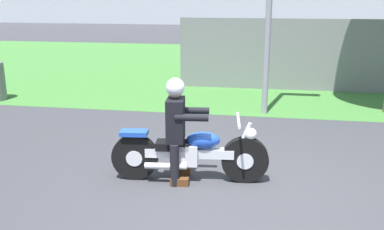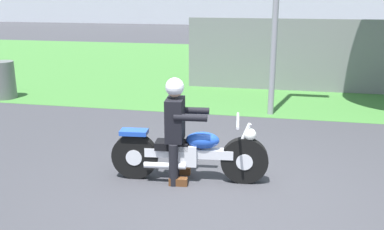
% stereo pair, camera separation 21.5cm
% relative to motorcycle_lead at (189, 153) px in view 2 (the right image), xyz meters
% --- Properties ---
extents(ground, '(120.00, 120.00, 0.00)m').
position_rel_motorcycle_lead_xyz_m(ground, '(0.44, -0.49, -0.38)').
color(ground, '#38383D').
extents(grass_verge, '(60.00, 12.00, 0.01)m').
position_rel_motorcycle_lead_xyz_m(grass_verge, '(0.44, 9.23, -0.38)').
color(grass_verge, '#3D7533').
rests_on(grass_verge, ground).
extents(motorcycle_lead, '(2.08, 0.66, 0.87)m').
position_rel_motorcycle_lead_xyz_m(motorcycle_lead, '(0.00, 0.00, 0.00)').
color(motorcycle_lead, black).
rests_on(motorcycle_lead, ground).
extents(rider_lead, '(0.58, 0.50, 1.39)m').
position_rel_motorcycle_lead_xyz_m(rider_lead, '(-0.17, -0.01, 0.43)').
color(rider_lead, black).
rests_on(rider_lead, ground).
extents(trash_can, '(0.52, 0.52, 0.88)m').
position_rel_motorcycle_lead_xyz_m(trash_can, '(-5.24, 3.66, 0.05)').
color(trash_can, '#595E5B').
rests_on(trash_can, ground).
extents(fence_segment, '(7.00, 0.06, 1.80)m').
position_rel_motorcycle_lead_xyz_m(fence_segment, '(2.23, 5.90, 0.52)').
color(fence_segment, slate).
rests_on(fence_segment, ground).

